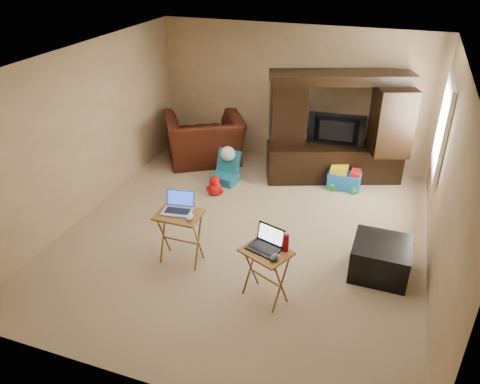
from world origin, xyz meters
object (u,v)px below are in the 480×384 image
at_px(recliner, 204,139).
at_px(push_toy, 344,178).
at_px(laptop_left, 177,204).
at_px(water_bottle, 286,243).
at_px(mouse_left, 190,217).
at_px(plush_toy, 215,185).
at_px(ottoman, 380,258).
at_px(entertainment_center, 337,128).
at_px(child_rocker, 225,168).
at_px(television, 336,131).
at_px(mouse_right, 275,257).
at_px(laptop_right, 264,240).
at_px(tray_table_right, 265,275).
at_px(tray_table_left, 181,237).

height_order(recliner, push_toy, recliner).
relative_size(laptop_left, water_bottle, 1.80).
distance_m(push_toy, mouse_left, 3.25).
distance_m(plush_toy, ottoman, 3.01).
distance_m(entertainment_center, mouse_left, 3.40).
bearing_deg(child_rocker, water_bottle, -47.54).
xyz_separation_m(television, mouse_left, (-1.28, -3.10, -0.15)).
xyz_separation_m(entertainment_center, laptop_left, (-1.50, -3.04, -0.10)).
height_order(entertainment_center, mouse_right, entertainment_center).
bearing_deg(laptop_right, child_rocker, 137.87).
xyz_separation_m(entertainment_center, tray_table_right, (-0.22, -3.41, -0.60)).
bearing_deg(laptop_left, mouse_left, -32.85).
height_order(tray_table_right, laptop_right, laptop_right).
bearing_deg(mouse_right, recliner, 124.12).
bearing_deg(push_toy, ottoman, -69.37).
bearing_deg(entertainment_center, recliner, 161.59).
bearing_deg(ottoman, recliner, 145.24).
relative_size(plush_toy, push_toy, 0.64).
bearing_deg(laptop_right, mouse_right, -21.09).
distance_m(mouse_left, mouse_right, 1.26).
distance_m(ottoman, tray_table_left, 2.57).
bearing_deg(tray_table_right, laptop_left, -171.17).
bearing_deg(recliner, mouse_left, 78.50).
xyz_separation_m(laptop_right, mouse_left, (-1.02, 0.25, -0.05)).
bearing_deg(laptop_left, laptop_right, -24.00).
xyz_separation_m(plush_toy, ottoman, (2.75, -1.21, 0.05)).
bearing_deg(mouse_left, mouse_right, -17.96).
xyz_separation_m(ottoman, water_bottle, (-1.04, -0.86, 0.57)).
bearing_deg(laptop_left, water_bottle, -19.36).
xyz_separation_m(child_rocker, mouse_left, (0.45, -2.36, 0.48)).
height_order(tray_table_left, mouse_right, mouse_right).
xyz_separation_m(entertainment_center, push_toy, (0.25, -0.33, -0.74)).
distance_m(tray_table_left, mouse_left, 0.44).
bearing_deg(mouse_left, tray_table_left, 159.78).
distance_m(plush_toy, mouse_left, 2.02).
height_order(recliner, ottoman, recliner).
bearing_deg(television, laptop_right, 80.81).
height_order(entertainment_center, ottoman, entertainment_center).
height_order(recliner, mouse_right, recliner).
relative_size(child_rocker, mouse_right, 3.95).
distance_m(tray_table_left, laptop_right, 1.33).
height_order(television, tray_table_left, television).
distance_m(child_rocker, plush_toy, 0.49).
bearing_deg(mouse_right, ottoman, 43.60).
height_order(television, recliner, television).
height_order(recliner, plush_toy, recliner).
xyz_separation_m(laptop_right, mouse_right, (0.17, -0.14, -0.09)).
xyz_separation_m(recliner, child_rocker, (0.69, -0.70, -0.17)).
bearing_deg(mouse_right, plush_toy, 125.96).
relative_size(television, mouse_left, 6.50).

